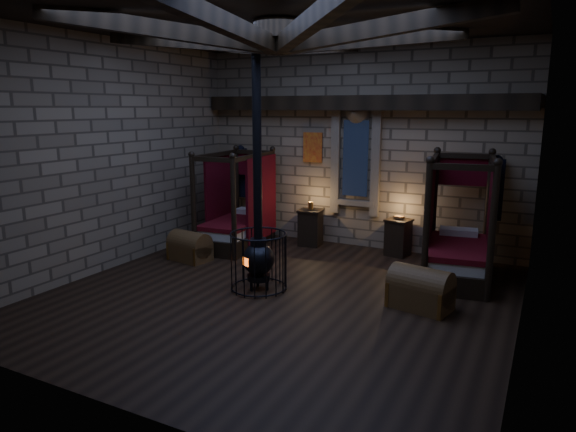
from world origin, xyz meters
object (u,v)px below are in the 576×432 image
at_px(trunk_left, 190,247).
at_px(stove, 258,255).
at_px(trunk_right, 420,290).
at_px(bed_left, 238,223).
at_px(bed_right, 457,249).

relative_size(trunk_left, stove, 0.22).
height_order(trunk_right, stove, stove).
bearing_deg(stove, bed_left, 152.99).
bearing_deg(bed_right, bed_left, 171.16).
height_order(trunk_left, stove, stove).
bearing_deg(bed_left, bed_right, -5.11).
distance_m(bed_right, stove, 3.52).
relative_size(bed_left, stove, 0.50).
relative_size(trunk_left, trunk_right, 0.89).
height_order(bed_left, trunk_left, bed_left).
bearing_deg(trunk_left, bed_right, 23.63).
xyz_separation_m(trunk_right, stove, (-2.57, -0.39, 0.31)).
height_order(bed_left, trunk_right, bed_left).
bearing_deg(bed_right, trunk_left, -173.13).
relative_size(bed_right, trunk_left, 2.47).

